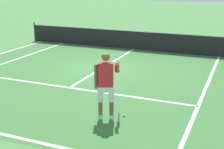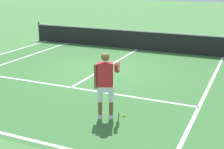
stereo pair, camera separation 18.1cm
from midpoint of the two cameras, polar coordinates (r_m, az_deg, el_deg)
The scene contains 10 objects.
ground_plane at distance 12.70m, azimuth -1.04°, elevation 1.05°, with size 80.00×80.00×0.00m, color #477F3D.
court_inner_surface at distance 11.81m, azimuth -3.14°, elevation -0.17°, with size 10.98×10.24×0.00m, color #387033.
line_service at distance 10.59m, azimuth -6.79°, elevation -2.29°, with size 8.23×0.10×0.01m, color white.
line_centre_service at distance 13.31m, azimuth 0.24°, elevation 1.81°, with size 0.10×6.40×0.01m, color white.
line_singles_left at distance 14.12m, azimuth -18.19°, elevation 1.83°, with size 0.10×9.84×0.01m, color white.
line_singles_right at distance 10.66m, azimuth 16.97°, elevation -2.78°, with size 0.10×9.84×0.01m, color white.
tennis_net at distance 16.11m, azimuth 4.87°, elevation 6.18°, with size 11.96×0.08×1.07m.
tennis_player at distance 7.97m, azimuth -0.46°, elevation -1.12°, with size 0.57×1.23×1.71m.
tennis_ball_near_feet at distance 8.36m, azimuth 2.73°, elevation -7.29°, with size 0.07×0.07×0.07m, color #CCE02D.
tennis_ball_by_baseline at distance 9.22m, azimuth -1.62°, elevation -4.91°, with size 0.07×0.07×0.07m, color #CCE02D.
Camera 2 is at (5.28, -11.03, 3.43)m, focal length 51.44 mm.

